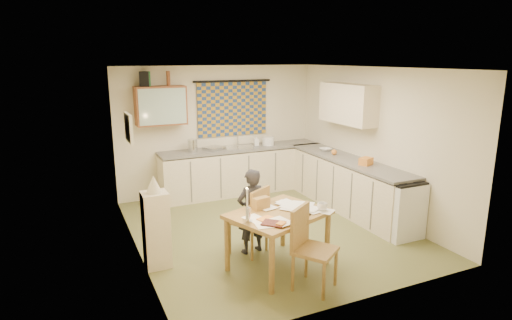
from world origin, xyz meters
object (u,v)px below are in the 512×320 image
stove (399,208)px  shelf_stand (156,230)px  dining_table (278,240)px  chair_far (249,232)px  counter_back (243,170)px  counter_right (347,184)px  person (251,211)px

stove → shelf_stand: shelf_stand is taller
dining_table → chair_far: size_ratio=1.48×
counter_back → counter_right: bearing=-52.1°
dining_table → shelf_stand: size_ratio=1.41×
counter_right → dining_table: counter_right is taller
counter_back → shelf_stand: bearing=-132.5°
chair_far → person: 0.30m
person → counter_right: bearing=-167.3°
counter_right → dining_table: size_ratio=2.09×
chair_far → person: (0.03, 0.01, 0.30)m
counter_right → person: 2.44m
counter_right → shelf_stand: 3.62m
counter_right → dining_table: (-2.13, -1.44, -0.07)m
counter_back → chair_far: (-0.99, -2.57, -0.16)m
chair_far → person: person is taller
counter_right → shelf_stand: size_ratio=2.94×
counter_back → person: (-0.96, -2.57, 0.15)m
stove → person: (-2.26, 0.42, 0.16)m
dining_table → shelf_stand: 1.57m
dining_table → person: 0.61m
stove → chair_far: (-2.29, 0.41, -0.14)m
counter_back → stove: size_ratio=3.76×
stove → person: person is taller
counter_right → chair_far: 2.47m
counter_back → dining_table: counter_back is taller
stove → counter_right: bearing=90.0°
chair_far → shelf_stand: bearing=-38.4°
counter_back → shelf_stand: (-2.24, -2.44, 0.05)m
counter_right → chair_far: (-2.29, -0.89, -0.16)m
person → shelf_stand: 1.29m
stove → chair_far: chair_far is taller
person → counter_back: bearing=-119.2°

